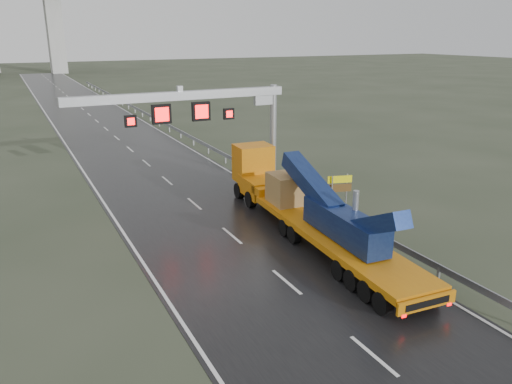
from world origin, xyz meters
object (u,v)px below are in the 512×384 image
sign_gantry (211,112)px  heavy_haul_truck (298,200)px  exit_sign_pair (339,187)px  striped_barrier (308,185)px

sign_gantry → heavy_haul_truck: 9.57m
exit_sign_pair → heavy_haul_truck: bearing=-155.0°
striped_barrier → exit_sign_pair: bearing=-88.0°
sign_gantry → striped_barrier: bearing=-28.5°
heavy_haul_truck → exit_sign_pair: bearing=13.1°
sign_gantry → heavy_haul_truck: bearing=-78.4°
exit_sign_pair → sign_gantry: bearing=137.5°
heavy_haul_truck → exit_sign_pair: 3.29m
sign_gantry → exit_sign_pair: size_ratio=5.75×
exit_sign_pair → striped_barrier: exit_sign_pair is taller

